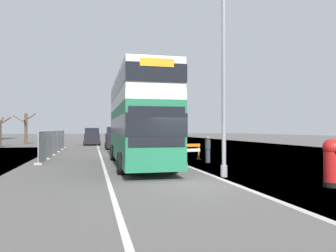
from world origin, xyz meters
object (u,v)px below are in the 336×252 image
red_pillar_postbox (332,160)px  car_oncoming_near (115,139)px  lamppost_foreground (224,80)px  roadworks_barrier (187,150)px  car_receding_mid (92,137)px  pedestrian_at_kerb (208,149)px  double_decker_bus (138,119)px

red_pillar_postbox → car_oncoming_near: 24.35m
lamppost_foreground → red_pillar_postbox: 5.24m
lamppost_foreground → roadworks_barrier: (0.60, 7.39, -3.46)m
lamppost_foreground → roadworks_barrier: 8.19m
roadworks_barrier → lamppost_foreground: bearing=-94.7°
roadworks_barrier → car_receding_mid: car_receding_mid is taller
roadworks_barrier → red_pillar_postbox: bearing=-78.4°
car_receding_mid → red_pillar_postbox: bearing=-75.9°
roadworks_barrier → pedestrian_at_kerb: size_ratio=1.15×
lamppost_foreground → car_receding_mid: lamppost_foreground is taller
double_decker_bus → car_receding_mid: bearing=95.9°
pedestrian_at_kerb → lamppost_foreground: bearing=-103.8°
double_decker_bus → car_receding_mid: (-2.55, 24.53, -1.60)m
car_receding_mid → pedestrian_at_kerb: size_ratio=2.76×
double_decker_bus → lamppost_foreground: bearing=-60.6°
double_decker_bus → pedestrian_at_kerb: (4.36, 0.46, -1.82)m
red_pillar_postbox → car_receding_mid: (-8.27, 32.87, 0.10)m
car_receding_mid → pedestrian_at_kerb: car_receding_mid is taller
double_decker_bus → roadworks_barrier: (3.56, 2.14, -1.96)m
double_decker_bus → pedestrian_at_kerb: bearing=6.0°
car_oncoming_near → lamppost_foreground: bearing=-81.1°
lamppost_foreground → car_oncoming_near: 21.00m
double_decker_bus → roadworks_barrier: 4.59m
red_pillar_postbox → lamppost_foreground: bearing=131.8°
lamppost_foreground → red_pillar_postbox: (2.76, -3.09, -3.20)m
car_oncoming_near → car_receding_mid: car_oncoming_near is taller
double_decker_bus → red_pillar_postbox: bearing=-55.6°
lamppost_foreground → roadworks_barrier: lamppost_foreground is taller
double_decker_bus → red_pillar_postbox: (5.72, -8.34, -1.70)m
double_decker_bus → red_pillar_postbox: double_decker_bus is taller
car_oncoming_near → roadworks_barrier: bearing=-73.9°
lamppost_foreground → pedestrian_at_kerb: size_ratio=5.38×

